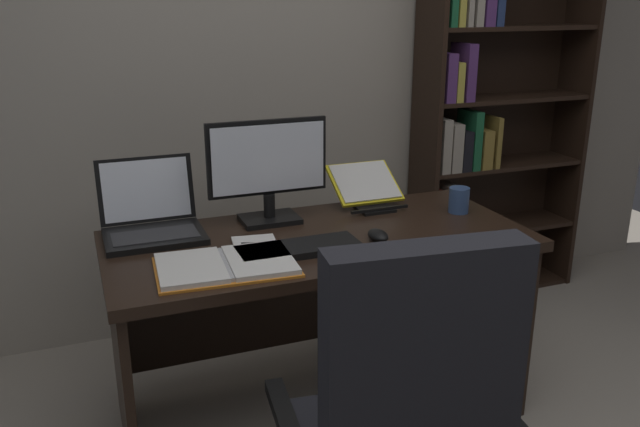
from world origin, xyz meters
TOP-DOWN VIEW (x-y plane):
  - wall_back at (0.00, 1.92)m, footprint 4.62×0.12m
  - desk at (-0.18, 1.03)m, footprint 1.52×0.70m
  - bookshelf at (1.03, 1.71)m, footprint 0.93×0.27m
  - monitor at (-0.30, 1.18)m, footprint 0.46×0.16m
  - laptop at (-0.74, 1.18)m, footprint 0.35×0.32m
  - keyboard at (-0.30, 0.83)m, footprint 0.42×0.15m
  - computer_mouse at (0.00, 0.83)m, footprint 0.06×0.10m
  - reading_stand_with_book at (0.14, 1.23)m, footprint 0.28×0.27m
  - open_binder at (-0.56, 0.78)m, footprint 0.46×0.32m
  - notepad at (-0.42, 0.92)m, footprint 0.18×0.23m
  - pen at (-0.40, 0.92)m, footprint 0.13×0.06m
  - coffee_mug at (0.44, 1.01)m, footprint 0.08×0.08m

SIDE VIEW (x-z plane):
  - desk at x=-0.18m, z-range 0.16..0.90m
  - notepad at x=-0.42m, z-range 0.74..0.75m
  - open_binder at x=-0.56m, z-range 0.74..0.76m
  - keyboard at x=-0.30m, z-range 0.74..0.76m
  - pen at x=-0.40m, z-range 0.75..0.76m
  - computer_mouse at x=0.00m, z-range 0.74..0.78m
  - coffee_mug at x=0.44m, z-range 0.74..0.84m
  - laptop at x=-0.74m, z-range 0.66..0.93m
  - reading_stand_with_book at x=0.14m, z-range 0.74..0.89m
  - monitor at x=-0.30m, z-range 0.74..1.13m
  - bookshelf at x=1.03m, z-range 0.01..2.14m
  - wall_back at x=0.00m, z-range 0.00..2.89m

